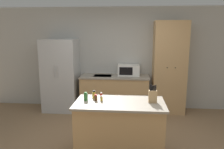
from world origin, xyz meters
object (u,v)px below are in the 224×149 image
(microwave, at_px, (129,70))
(spice_bottle_short_red, at_px, (101,99))
(spice_bottle_green_herb, at_px, (96,98))
(spice_bottle_pale_salt, at_px, (101,95))
(knife_block, at_px, (153,96))
(spice_bottle_tall_dark, at_px, (94,95))
(refrigerator, at_px, (61,75))
(pantry_cabinet, at_px, (169,68))
(spice_bottle_amber_oil, at_px, (86,97))

(microwave, height_order, spice_bottle_short_red, microwave)
(spice_bottle_green_herb, xyz_separation_m, spice_bottle_pale_salt, (0.07, 0.16, -0.00))
(spice_bottle_green_herb, bearing_deg, spice_bottle_pale_salt, 67.71)
(microwave, xyz_separation_m, knife_block, (0.40, -2.14, -0.03))
(spice_bottle_tall_dark, xyz_separation_m, spice_bottle_green_herb, (0.05, -0.13, -0.01))
(refrigerator, relative_size, spice_bottle_pale_salt, 20.10)
(spice_bottle_pale_salt, bearing_deg, pantry_cabinet, 53.41)
(knife_block, relative_size, spice_bottle_pale_salt, 3.16)
(spice_bottle_pale_salt, bearing_deg, knife_block, -11.79)
(refrigerator, bearing_deg, spice_bottle_tall_dark, -57.98)
(microwave, relative_size, spice_bottle_green_herb, 5.38)
(knife_block, relative_size, spice_bottle_amber_oil, 2.09)
(pantry_cabinet, distance_m, microwave, 0.99)
(knife_block, distance_m, spice_bottle_amber_oil, 1.05)
(knife_block, height_order, spice_bottle_amber_oil, knife_block)
(spice_bottle_amber_oil, height_order, spice_bottle_green_herb, spice_bottle_amber_oil)
(spice_bottle_short_red, relative_size, spice_bottle_green_herb, 0.89)
(spice_bottle_green_herb, bearing_deg, spice_bottle_tall_dark, 111.38)
(pantry_cabinet, relative_size, spice_bottle_amber_oil, 16.47)
(spice_bottle_amber_oil, height_order, spice_bottle_pale_salt, spice_bottle_amber_oil)
(pantry_cabinet, bearing_deg, refrigerator, -178.33)
(spice_bottle_tall_dark, relative_size, spice_bottle_amber_oil, 0.94)
(pantry_cabinet, xyz_separation_m, spice_bottle_pale_salt, (-1.41, -1.90, -0.17))
(knife_block, height_order, spice_bottle_pale_salt, knife_block)
(spice_bottle_green_herb, bearing_deg, pantry_cabinet, 54.38)
(spice_bottle_tall_dark, relative_size, spice_bottle_short_red, 1.45)
(pantry_cabinet, height_order, spice_bottle_pale_salt, pantry_cabinet)
(microwave, distance_m, knife_block, 2.18)
(pantry_cabinet, relative_size, microwave, 4.18)
(refrigerator, bearing_deg, spice_bottle_amber_oil, -62.17)
(pantry_cabinet, distance_m, spice_bottle_green_herb, 2.55)
(knife_block, distance_m, spice_bottle_green_herb, 0.89)
(microwave, distance_m, spice_bottle_green_herb, 2.19)
(pantry_cabinet, xyz_separation_m, spice_bottle_amber_oil, (-1.64, -2.07, -0.15))
(pantry_cabinet, bearing_deg, spice_bottle_green_herb, -125.62)
(refrigerator, relative_size, microwave, 3.38)
(pantry_cabinet, bearing_deg, spice_bottle_pale_salt, -126.59)
(spice_bottle_pale_salt, bearing_deg, spice_bottle_amber_oil, -143.30)
(spice_bottle_short_red, height_order, spice_bottle_amber_oil, spice_bottle_amber_oil)
(spice_bottle_tall_dark, xyz_separation_m, spice_bottle_short_red, (0.14, -0.15, -0.02))
(knife_block, bearing_deg, spice_bottle_amber_oil, 179.77)
(spice_bottle_pale_salt, bearing_deg, refrigerator, 124.99)
(spice_bottle_tall_dark, bearing_deg, spice_bottle_amber_oil, -128.90)
(spice_bottle_green_herb, bearing_deg, spice_bottle_amber_oil, -177.37)
(knife_block, relative_size, spice_bottle_short_red, 3.22)
(refrigerator, xyz_separation_m, spice_bottle_short_red, (1.31, -2.01, 0.04))
(spice_bottle_tall_dark, bearing_deg, refrigerator, 122.02)
(microwave, height_order, spice_bottle_green_herb, microwave)
(knife_block, distance_m, spice_bottle_tall_dark, 0.95)
(microwave, bearing_deg, pantry_cabinet, -3.74)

